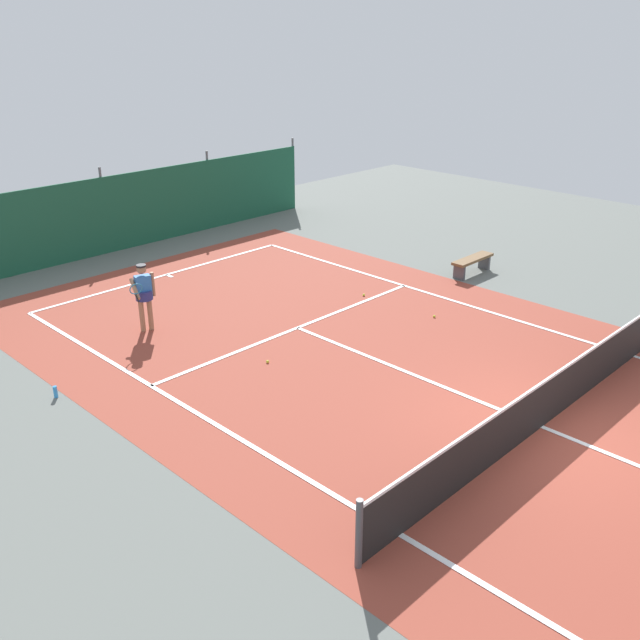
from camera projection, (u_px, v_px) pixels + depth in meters
ground_plane at (541, 427)px, 12.88m from camera, size 36.00×36.00×0.00m
court_surface at (541, 427)px, 12.88m from camera, size 11.02×26.60×0.01m
tennis_net at (544, 402)px, 12.68m from camera, size 10.12×0.10×1.10m
back_fence at (100, 229)px, 22.62m from camera, size 16.30×0.98×2.70m
tennis_player at (144, 293)px, 16.51m from camera, size 0.81×0.68×1.64m
tennis_ball_near_player at (434, 316)px, 17.60m from camera, size 0.07×0.07×0.07m
tennis_ball_midcourt at (364, 295)px, 18.97m from camera, size 0.07×0.07×0.07m
tennis_ball_by_sideline at (268, 362)px, 15.27m from camera, size 0.07×0.07×0.07m
courtside_bench at (473, 261)px, 20.52m from camera, size 1.60×0.40×0.49m
water_bottle at (55, 392)px, 13.85m from camera, size 0.08×0.08×0.24m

